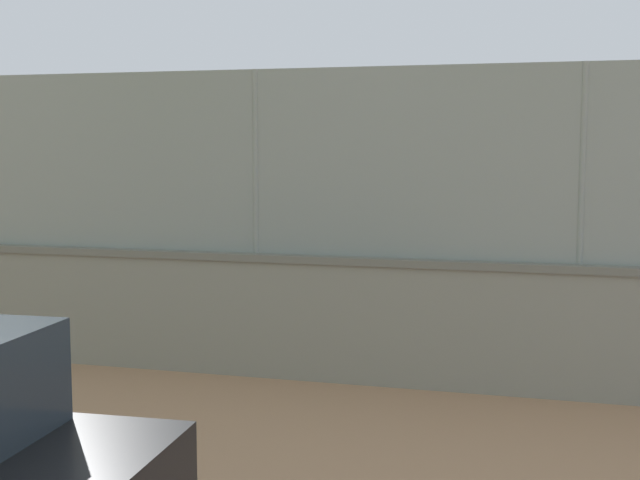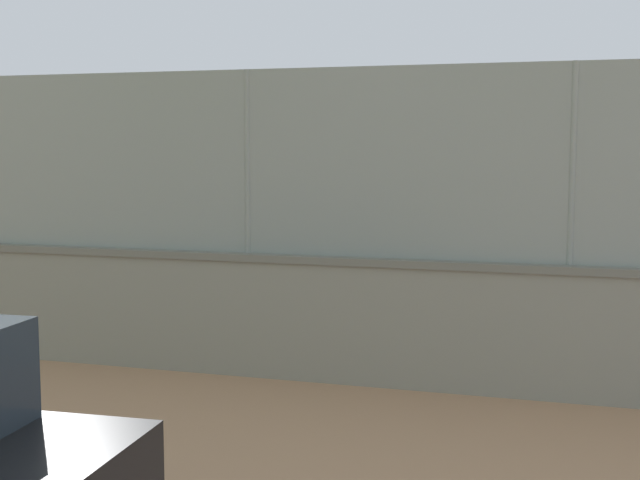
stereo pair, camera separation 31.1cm
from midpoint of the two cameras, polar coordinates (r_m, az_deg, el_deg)
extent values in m
plane|color=tan|center=(22.12, 6.77, -0.42)|extent=(260.00, 260.00, 0.00)
cube|color=gray|center=(10.49, -12.56, -4.40)|extent=(24.45, 0.46, 1.29)
cube|color=slate|center=(10.39, -12.65, -0.69)|extent=(24.45, 0.52, 0.08)
cube|color=gray|center=(10.32, -12.79, 5.05)|extent=(23.96, 0.17, 2.00)
cylinder|color=gray|center=(8.97, 17.17, 4.77)|extent=(0.07, 0.07, 2.00)
cylinder|color=gray|center=(9.59, -3.82, 5.11)|extent=(0.07, 0.07, 2.00)
cylinder|color=navy|center=(14.68, -16.46, -2.51)|extent=(0.15, 0.15, 0.77)
cylinder|color=navy|center=(14.52, -16.90, -2.62)|extent=(0.15, 0.15, 0.77)
cylinder|color=white|center=(14.52, -16.76, 0.04)|extent=(0.34, 0.34, 0.57)
cylinder|color=brown|center=(14.78, -16.29, 0.60)|extent=(0.54, 0.09, 0.17)
cylinder|color=brown|center=(14.44, -18.42, 0.41)|extent=(0.54, 0.09, 0.17)
sphere|color=brown|center=(14.48, -16.81, 1.59)|extent=(0.22, 0.22, 0.22)
cylinder|color=black|center=(14.48, -16.82, 1.96)|extent=(0.23, 0.23, 0.05)
cylinder|color=black|center=(14.55, -18.99, 0.43)|extent=(0.30, 0.04, 0.04)
camera|label=1|loc=(0.16, -89.35, 0.07)|focal=48.93mm
camera|label=2|loc=(0.16, 90.65, -0.07)|focal=48.93mm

